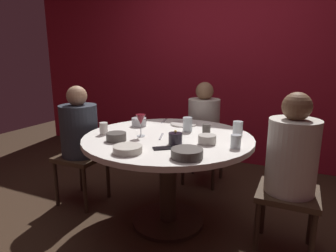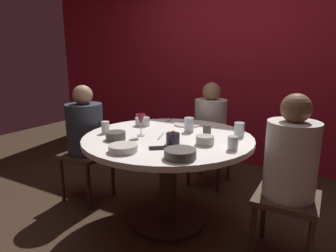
{
  "view_description": "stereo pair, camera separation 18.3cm",
  "coord_description": "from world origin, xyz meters",
  "px_view_note": "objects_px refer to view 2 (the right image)",
  "views": [
    {
      "loc": [
        0.93,
        -2.03,
        1.37
      ],
      "look_at": [
        0.0,
        0.0,
        0.84
      ],
      "focal_mm": 31.16,
      "sensor_mm": 36.0,
      "label": 1
    },
    {
      "loc": [
        1.1,
        -1.94,
        1.37
      ],
      "look_at": [
        0.0,
        0.0,
        0.84
      ],
      "focal_mm": 31.16,
      "sensor_mm": 36.0,
      "label": 2
    }
  ],
  "objects_px": {
    "seated_diner_left": "(85,130)",
    "cup_near_candle": "(239,130)",
    "bowl_sauce_side": "(180,154)",
    "cup_by_left_diner": "(189,125)",
    "dining_table": "(168,155)",
    "seated_diner_back": "(210,122)",
    "candle_holder": "(173,138)",
    "cup_by_right_diner": "(105,127)",
    "cup_far_edge": "(207,130)",
    "dinner_plate": "(187,124)",
    "cell_phone": "(159,148)",
    "bowl_salad_center": "(116,136)",
    "bowl_small_white": "(123,148)",
    "bowl_serving_large": "(142,121)",
    "wine_glass": "(141,120)",
    "bowl_rice_portion": "(205,140)",
    "seated_diner_right": "(291,161)",
    "cup_center_front": "(233,143)"
  },
  "relations": [
    {
      "from": "seated_diner_left",
      "to": "bowl_salad_center",
      "type": "bearing_deg",
      "value": -25.16
    },
    {
      "from": "candle_holder",
      "to": "cup_by_right_diner",
      "type": "xyz_separation_m",
      "value": [
        -0.63,
        0.0,
        0.01
      ]
    },
    {
      "from": "candle_holder",
      "to": "bowl_serving_large",
      "type": "height_order",
      "value": "candle_holder"
    },
    {
      "from": "bowl_sauce_side",
      "to": "bowl_serving_large",
      "type": "bearing_deg",
      "value": 138.55
    },
    {
      "from": "wine_glass",
      "to": "bowl_sauce_side",
      "type": "bearing_deg",
      "value": -31.88
    },
    {
      "from": "seated_diner_left",
      "to": "cup_near_candle",
      "type": "xyz_separation_m",
      "value": [
        1.4,
        0.26,
        0.12
      ]
    },
    {
      "from": "dining_table",
      "to": "candle_holder",
      "type": "relative_size",
      "value": 13.08
    },
    {
      "from": "cell_phone",
      "to": "cup_far_edge",
      "type": "bearing_deg",
      "value": -56.05
    },
    {
      "from": "seated_diner_left",
      "to": "bowl_salad_center",
      "type": "distance_m",
      "value": 0.68
    },
    {
      "from": "bowl_serving_large",
      "to": "bowl_salad_center",
      "type": "distance_m",
      "value": 0.5
    },
    {
      "from": "seated_diner_left",
      "to": "cup_near_candle",
      "type": "height_order",
      "value": "seated_diner_left"
    },
    {
      "from": "seated_diner_left",
      "to": "bowl_sauce_side",
      "type": "distance_m",
      "value": 1.3
    },
    {
      "from": "candle_holder",
      "to": "dinner_plate",
      "type": "bearing_deg",
      "value": 106.0
    },
    {
      "from": "dining_table",
      "to": "cup_by_right_diner",
      "type": "bearing_deg",
      "value": -160.22
    },
    {
      "from": "dinner_plate",
      "to": "cup_far_edge",
      "type": "bearing_deg",
      "value": -40.6
    },
    {
      "from": "bowl_rice_portion",
      "to": "bowl_salad_center",
      "type": "bearing_deg",
      "value": -161.62
    },
    {
      "from": "seated_diner_right",
      "to": "bowl_sauce_side",
      "type": "relative_size",
      "value": 5.76
    },
    {
      "from": "seated_diner_left",
      "to": "bowl_salad_center",
      "type": "height_order",
      "value": "seated_diner_left"
    },
    {
      "from": "seated_diner_left",
      "to": "cell_phone",
      "type": "xyz_separation_m",
      "value": [
        1.01,
        -0.32,
        0.07
      ]
    },
    {
      "from": "cup_by_left_diner",
      "to": "cup_far_edge",
      "type": "xyz_separation_m",
      "value": [
        0.17,
        -0.04,
        -0.02
      ]
    },
    {
      "from": "seated_diner_right",
      "to": "cup_by_right_diner",
      "type": "xyz_separation_m",
      "value": [
        -1.4,
        -0.18,
        0.1
      ]
    },
    {
      "from": "bowl_sauce_side",
      "to": "cup_far_edge",
      "type": "relative_size",
      "value": 2.33
    },
    {
      "from": "wine_glass",
      "to": "cell_phone",
      "type": "bearing_deg",
      "value": -35.62
    },
    {
      "from": "seated_diner_back",
      "to": "cup_far_edge",
      "type": "relative_size",
      "value": 12.98
    },
    {
      "from": "cell_phone",
      "to": "cup_center_front",
      "type": "xyz_separation_m",
      "value": [
        0.44,
        0.22,
        0.04
      ]
    },
    {
      "from": "seated_diner_right",
      "to": "bowl_salad_center",
      "type": "relative_size",
      "value": 7.73
    },
    {
      "from": "bowl_sauce_side",
      "to": "cup_near_candle",
      "type": "relative_size",
      "value": 1.79
    },
    {
      "from": "wine_glass",
      "to": "cup_center_front",
      "type": "height_order",
      "value": "wine_glass"
    },
    {
      "from": "seated_diner_back",
      "to": "bowl_rice_portion",
      "type": "relative_size",
      "value": 8.61
    },
    {
      "from": "seated_diner_left",
      "to": "dinner_plate",
      "type": "relative_size",
      "value": 4.57
    },
    {
      "from": "cell_phone",
      "to": "bowl_small_white",
      "type": "distance_m",
      "value": 0.25
    },
    {
      "from": "dining_table",
      "to": "cup_far_edge",
      "type": "xyz_separation_m",
      "value": [
        0.26,
        0.16,
        0.2
      ]
    },
    {
      "from": "dining_table",
      "to": "cup_near_candle",
      "type": "bearing_deg",
      "value": 27.32
    },
    {
      "from": "dinner_plate",
      "to": "bowl_rice_portion",
      "type": "height_order",
      "value": "bowl_rice_portion"
    },
    {
      "from": "seated_diner_back",
      "to": "bowl_small_white",
      "type": "bearing_deg",
      "value": -2.65
    },
    {
      "from": "bowl_sauce_side",
      "to": "cup_near_candle",
      "type": "bearing_deg",
      "value": 75.68
    },
    {
      "from": "seated_diner_back",
      "to": "cup_center_front",
      "type": "distance_m",
      "value": 1.16
    },
    {
      "from": "bowl_sauce_side",
      "to": "cup_by_left_diner",
      "type": "height_order",
      "value": "cup_by_left_diner"
    },
    {
      "from": "cup_by_left_diner",
      "to": "dining_table",
      "type": "bearing_deg",
      "value": -113.86
    },
    {
      "from": "dining_table",
      "to": "seated_diner_right",
      "type": "relative_size",
      "value": 1.16
    },
    {
      "from": "candle_holder",
      "to": "bowl_small_white",
      "type": "bearing_deg",
      "value": -123.39
    },
    {
      "from": "dinner_plate",
      "to": "cup_by_left_diner",
      "type": "bearing_deg",
      "value": -61.23
    },
    {
      "from": "seated_diner_left",
      "to": "cup_far_edge",
      "type": "distance_m",
      "value": 1.18
    },
    {
      "from": "bowl_rice_portion",
      "to": "cup_center_front",
      "type": "xyz_separation_m",
      "value": [
        0.21,
        -0.02,
        0.01
      ]
    },
    {
      "from": "cup_by_right_diner",
      "to": "cup_far_edge",
      "type": "bearing_deg",
      "value": 24.34
    },
    {
      "from": "seated_diner_back",
      "to": "bowl_salad_center",
      "type": "relative_size",
      "value": 7.47
    },
    {
      "from": "cup_by_left_diner",
      "to": "cup_by_right_diner",
      "type": "height_order",
      "value": "cup_by_left_diner"
    },
    {
      "from": "bowl_rice_portion",
      "to": "cup_by_right_diner",
      "type": "height_order",
      "value": "cup_by_right_diner"
    },
    {
      "from": "bowl_serving_large",
      "to": "cup_near_candle",
      "type": "relative_size",
      "value": 1.19
    },
    {
      "from": "dining_table",
      "to": "seated_diner_back",
      "type": "bearing_deg",
      "value": 90.0
    }
  ]
}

